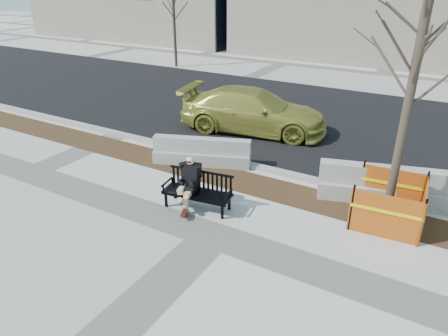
{
  "coord_description": "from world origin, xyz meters",
  "views": [
    {
      "loc": [
        3.97,
        -6.38,
        5.19
      ],
      "look_at": [
        -0.55,
        1.4,
        0.93
      ],
      "focal_mm": 32.9,
      "sensor_mm": 36.0,
      "label": 1
    }
  ],
  "objects": [
    {
      "name": "mulch_strip",
      "position": [
        0.0,
        2.6,
        0.0
      ],
      "size": [
        40.0,
        1.2,
        0.02
      ],
      "primitive_type": "cube",
      "color": "#47301C",
      "rests_on": "ground"
    },
    {
      "name": "jersey_barrier_right",
      "position": [
        2.96,
        3.44,
        0.0
      ],
      "size": [
        3.4,
        1.57,
        0.96
      ],
      "primitive_type": null,
      "rotation": [
        0.0,
        0.0,
        0.28
      ],
      "color": "#A19F97",
      "rests_on": "ground"
    },
    {
      "name": "far_tree_left",
      "position": [
        -11.52,
        14.39,
        0.0
      ],
      "size": [
        2.31,
        2.31,
        5.19
      ],
      "primitive_type": null,
      "rotation": [
        0.0,
        0.0,
        0.23
      ],
      "color": "#43392B",
      "rests_on": "ground"
    },
    {
      "name": "tree_fence",
      "position": [
        3.15,
        2.47,
        0.0
      ],
      "size": [
        2.42,
        2.42,
        5.64
      ],
      "primitive_type": null,
      "rotation": [
        0.0,
        0.0,
        0.07
      ],
      "color": "orange",
      "rests_on": "ground"
    },
    {
      "name": "sedan",
      "position": [
        -2.23,
        6.41,
        0.0
      ],
      "size": [
        5.56,
        3.08,
        1.52
      ],
      "primitive_type": "imported",
      "rotation": [
        0.0,
        0.0,
        1.76
      ],
      "color": "#A19D3A",
      "rests_on": "ground"
    },
    {
      "name": "asphalt_street",
      "position": [
        0.0,
        8.8,
        0.0
      ],
      "size": [
        60.0,
        10.4,
        0.01
      ],
      "primitive_type": "cube",
      "color": "black",
      "rests_on": "ground"
    },
    {
      "name": "jersey_barrier_left",
      "position": [
        -2.26,
        3.03,
        0.0
      ],
      "size": [
        2.93,
        1.58,
        0.84
      ],
      "primitive_type": null,
      "rotation": [
        0.0,
        0.0,
        0.36
      ],
      "color": "#9F9D95",
      "rests_on": "ground"
    },
    {
      "name": "ground",
      "position": [
        0.0,
        0.0,
        0.0
      ],
      "size": [
        120.0,
        120.0,
        0.0
      ],
      "primitive_type": "plane",
      "color": "beige",
      "rests_on": "ground"
    },
    {
      "name": "curb",
      "position": [
        0.0,
        3.55,
        0.06
      ],
      "size": [
        60.0,
        0.25,
        0.12
      ],
      "primitive_type": "cube",
      "color": "#9E9B93",
      "rests_on": "ground"
    },
    {
      "name": "seated_man",
      "position": [
        -1.18,
        0.81,
        0.0
      ],
      "size": [
        0.66,
        0.97,
        1.27
      ],
      "primitive_type": null,
      "rotation": [
        0.0,
        0.0,
        0.14
      ],
      "color": "black",
      "rests_on": "ground"
    },
    {
      "name": "bench",
      "position": [
        -0.95,
        0.8,
        0.0
      ],
      "size": [
        1.79,
        0.85,
        0.91
      ],
      "primitive_type": null,
      "rotation": [
        0.0,
        0.0,
        0.14
      ],
      "color": "black",
      "rests_on": "ground"
    }
  ]
}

